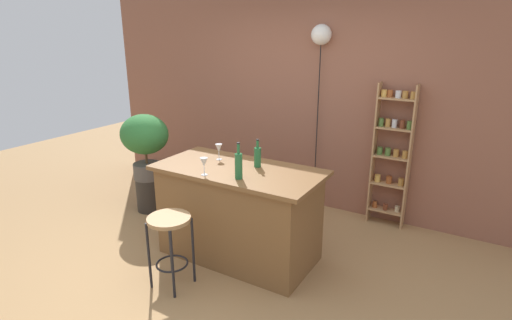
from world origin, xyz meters
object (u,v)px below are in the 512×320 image
Objects in this scene: spice_shelf at (392,153)px; plant_stool at (149,194)px; potted_plant at (145,139)px; bar_stool at (170,234)px; bottle_olive_oil at (258,156)px; wine_glass_center at (204,163)px; bottle_soda_blue at (239,165)px; wine_glass_left at (219,149)px; pendant_globe_light at (321,37)px.

spice_shelf reaches higher than plant_stool.
bar_stool is at bearing -38.55° from potted_plant.
bottle_olive_oil reaches higher than wine_glass_center.
bottle_soda_blue reaches higher than wine_glass_center.
bottle_soda_blue is (0.03, -0.37, 0.02)m from bottle_olive_oil.
spice_shelf is 4.98× the size of bottle_soda_blue.
wine_glass_left is at bearing -9.56° from potted_plant.
potted_plant reaches higher than wine_glass_left.
spice_shelf is 10.12× the size of wine_glass_left.
wine_glass_left is (-0.45, -0.01, 0.01)m from bottle_olive_oil.
spice_shelf reaches higher than wine_glass_center.
bar_stool is 0.30× the size of pendant_globe_light.
bar_stool is 2.82m from pendant_globe_light.
bottle_soda_blue is at bearing -18.31° from potted_plant.
pendant_globe_light reaches higher than potted_plant.
bar_stool is at bearing -84.63° from wine_glass_left.
pendant_globe_light is (0.00, 1.77, 1.06)m from bottle_soda_blue.
pendant_globe_light is at bearing 177.74° from spice_shelf.
bar_stool is 1.78m from potted_plant.
bottle_olive_oil is 0.12× the size of pendant_globe_light.
potted_plant is at bearing 0.00° from plant_stool.
bar_stool is 1.57× the size of plant_stool.
bottle_soda_blue is 0.15× the size of pendant_globe_light.
bar_stool is 0.83× the size of potted_plant.
wine_glass_left is (-0.08, 0.86, 0.55)m from bar_stool.
potted_plant is 2.43m from pendant_globe_light.
wine_glass_center is at bearing 79.78° from bar_stool.
spice_shelf reaches higher than bar_stool.
bar_stool is at bearing -38.55° from plant_stool.
spice_shelf is 1.98m from bottle_soda_blue.
bottle_olive_oil is at bearing 66.78° from bar_stool.
spice_shelf is 2.04× the size of potted_plant.
plant_stool is 0.19× the size of pendant_globe_light.
bottle_soda_blue is at bearing -90.05° from pendant_globe_light.
bottle_soda_blue is 2.07m from pendant_globe_light.
wine_glass_center is (0.08, 0.42, 0.55)m from bar_stool.
spice_shelf is 1.56m from pendant_globe_light.
potted_plant is 1.30m from wine_glass_left.
spice_shelf is at bearing 54.87° from bottle_olive_oil.
bottle_olive_oil is (-0.96, -1.37, 0.17)m from spice_shelf.
plant_stool is at bearing 0.00° from potted_plant.
bar_stool is at bearing -113.22° from bottle_olive_oil.
wine_glass_left is at bearing -135.90° from spice_shelf.
bottle_soda_blue is at bearing -86.14° from bottle_olive_oil.
wine_glass_left reaches higher than plant_stool.
bottle_olive_oil is at bearing -6.90° from potted_plant.
wine_glass_center is at bearing -24.80° from potted_plant.
potted_plant reaches higher than bottle_olive_oil.
bottle_olive_oil is at bearing -91.08° from pendant_globe_light.
wine_glass_center reaches higher than bar_stool.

